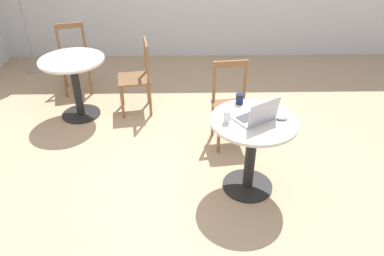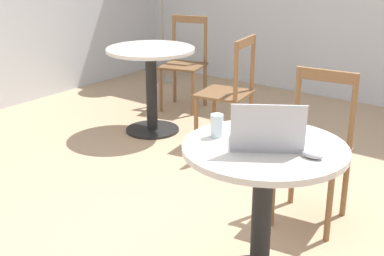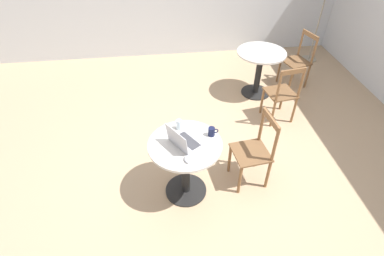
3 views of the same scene
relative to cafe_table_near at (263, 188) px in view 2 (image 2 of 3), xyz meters
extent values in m
plane|color=tan|center=(0.19, 0.38, -0.54)|extent=(16.00, 16.00, 0.00)
cylinder|color=black|center=(0.00, 0.00, -0.17)|extent=(0.10, 0.10, 0.71)
cylinder|color=silver|center=(0.00, 0.00, 0.20)|extent=(0.77, 0.77, 0.03)
cylinder|color=black|center=(1.41, 1.93, -0.53)|extent=(0.48, 0.48, 0.02)
cylinder|color=black|center=(1.41, 1.93, -0.17)|extent=(0.10, 0.10, 0.71)
cylinder|color=silver|center=(1.41, 1.93, 0.20)|extent=(0.77, 0.77, 0.03)
cylinder|color=brown|center=(0.60, -0.10, -0.32)|extent=(0.04, 0.04, 0.43)
cylinder|color=brown|center=(0.56, 0.24, -0.32)|extent=(0.04, 0.04, 0.43)
cylinder|color=brown|center=(0.95, -0.06, -0.32)|extent=(0.04, 0.04, 0.43)
cylinder|color=brown|center=(0.90, 0.28, -0.32)|extent=(0.04, 0.04, 0.43)
cube|color=brown|center=(0.75, 0.09, -0.10)|extent=(0.44, 0.44, 0.02)
cylinder|color=brown|center=(0.95, -0.06, 0.15)|extent=(0.04, 0.04, 0.46)
cylinder|color=brown|center=(0.90, 0.28, 0.15)|extent=(0.04, 0.04, 0.46)
cube|color=brown|center=(0.92, 0.11, 0.34)|extent=(0.07, 0.37, 0.07)
cylinder|color=brown|center=(1.99, 1.90, -0.32)|extent=(0.04, 0.04, 0.43)
cylinder|color=brown|center=(1.90, 2.24, -0.32)|extent=(0.04, 0.04, 0.43)
cylinder|color=brown|center=(2.32, 1.99, -0.32)|extent=(0.04, 0.04, 0.43)
cylinder|color=brown|center=(2.23, 2.32, -0.32)|extent=(0.04, 0.04, 0.43)
cube|color=brown|center=(2.11, 2.11, -0.10)|extent=(0.48, 0.48, 0.02)
cylinder|color=brown|center=(2.32, 1.99, 0.15)|extent=(0.04, 0.04, 0.46)
cylinder|color=brown|center=(2.23, 2.32, 0.15)|extent=(0.04, 0.04, 0.46)
cube|color=brown|center=(2.27, 2.16, 0.34)|extent=(0.12, 0.37, 0.07)
cylinder|color=brown|center=(1.32, 1.37, -0.32)|extent=(0.04, 0.04, 0.43)
cylinder|color=brown|center=(1.66, 1.42, -0.32)|extent=(0.04, 0.04, 0.43)
cylinder|color=brown|center=(1.38, 1.03, -0.32)|extent=(0.04, 0.04, 0.43)
cylinder|color=brown|center=(1.72, 1.09, -0.32)|extent=(0.04, 0.04, 0.43)
cube|color=brown|center=(1.52, 1.23, -0.10)|extent=(0.45, 0.45, 0.02)
cylinder|color=brown|center=(1.38, 1.03, 0.15)|extent=(0.04, 0.04, 0.46)
cylinder|color=brown|center=(1.72, 1.09, 0.15)|extent=(0.04, 0.04, 0.46)
cube|color=brown|center=(1.55, 1.06, 0.34)|extent=(0.37, 0.08, 0.07)
cylinder|color=#9E937F|center=(2.83, 2.98, -0.53)|extent=(0.29, 0.29, 0.02)
cylinder|color=#9E937F|center=(2.83, 2.98, 0.14)|extent=(0.02, 0.02, 1.33)
cube|color=#B7B7BC|center=(0.02, 0.01, 0.23)|extent=(0.36, 0.39, 0.02)
cube|color=#38383D|center=(0.03, 0.02, 0.24)|extent=(0.25, 0.30, 0.00)
cube|color=#B7B7BC|center=(-0.09, -0.06, 0.34)|extent=(0.21, 0.29, 0.22)
cube|color=silver|center=(-0.08, -0.06, 0.34)|extent=(0.18, 0.27, 0.19)
ellipsoid|color=#B7B7BC|center=(0.00, -0.24, 0.23)|extent=(0.06, 0.10, 0.03)
cylinder|color=#141938|center=(0.29, 0.09, 0.27)|extent=(0.07, 0.07, 0.10)
torus|color=#141938|center=(0.33, 0.09, 0.27)|extent=(0.06, 0.01, 0.06)
cylinder|color=silver|center=(-0.04, 0.24, 0.27)|extent=(0.06, 0.06, 0.11)
camera|label=1|loc=(-2.74, 0.59, 1.89)|focal=35.00mm
camera|label=2|loc=(-2.02, -1.10, 1.12)|focal=50.00mm
camera|label=3|loc=(-0.21, -2.22, 2.30)|focal=28.00mm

